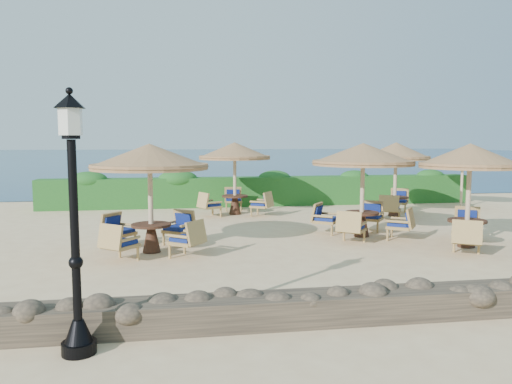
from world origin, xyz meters
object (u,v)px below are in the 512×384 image
cafe_set_2 (469,171)px  cafe_set_3 (235,164)px  lamp_post (75,235)px  extra_parasol (463,154)px  cafe_set_1 (363,172)px  cafe_set_0 (150,178)px  cafe_set_4 (396,163)px

cafe_set_2 → cafe_set_3: size_ratio=0.99×
lamp_post → extra_parasol: lamp_post is taller
cafe_set_1 → lamp_post: bearing=-133.0°
cafe_set_0 → cafe_set_2: 7.99m
cafe_set_0 → lamp_post: bearing=-96.3°
cafe_set_3 → extra_parasol: bearing=2.1°
extra_parasol → cafe_set_0: 13.49m
cafe_set_1 → cafe_set_4: (2.57, 3.47, 0.08)m
lamp_post → cafe_set_4: size_ratio=1.21×
cafe_set_3 → cafe_set_1: bearing=-57.2°
cafe_set_1 → cafe_set_2: bearing=-39.0°
lamp_post → cafe_set_3: size_ratio=1.19×
cafe_set_4 → cafe_set_1: bearing=-126.4°
cafe_set_0 → cafe_set_2: (7.96, -0.63, 0.12)m
extra_parasol → cafe_set_1: 8.01m
cafe_set_1 → cafe_set_3: 5.68m
cafe_set_2 → lamp_post: bearing=-149.1°
cafe_set_2 → cafe_set_3: (-5.24, 6.52, -0.08)m
cafe_set_3 → lamp_post: bearing=-106.1°
cafe_set_2 → cafe_set_1: bearing=141.0°
extra_parasol → cafe_set_4: size_ratio=0.88×
lamp_post → cafe_set_0: (0.63, 5.77, 0.29)m
cafe_set_1 → cafe_set_2: size_ratio=1.05×
lamp_post → cafe_set_1: bearing=47.0°
extra_parasol → cafe_set_1: bearing=-140.3°
extra_parasol → lamp_post: bearing=-136.4°
cafe_set_1 → cafe_set_3: (-3.08, 4.77, 0.03)m
cafe_set_2 → cafe_set_4: bearing=85.6°
cafe_set_1 → cafe_set_4: bearing=53.6°
cafe_set_0 → cafe_set_4: bearing=28.7°
lamp_post → cafe_set_4: lamp_post is taller
cafe_set_0 → cafe_set_3: 6.49m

